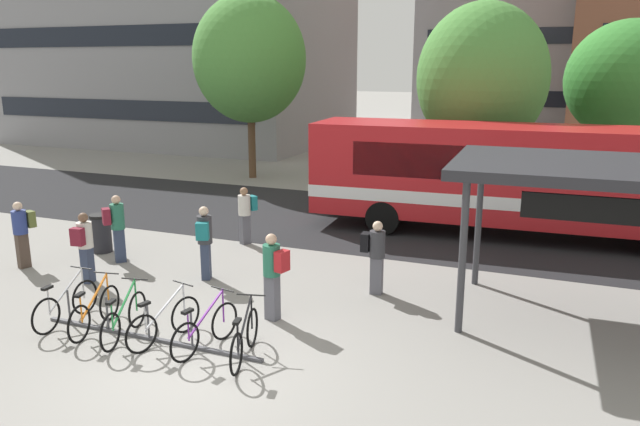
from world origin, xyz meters
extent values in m
plane|color=gray|center=(0.00, 0.00, 0.00)|extent=(200.00, 200.00, 0.00)
cube|color=#232326|center=(0.00, 10.37, 0.00)|extent=(80.00, 7.20, 0.01)
cube|color=red|center=(4.21, 10.37, 1.85)|extent=(12.11, 3.16, 2.70)
cube|color=white|center=(4.21, 10.37, 1.20)|extent=(12.14, 3.18, 0.36)
cube|color=black|center=(-1.23, 10.10, 2.98)|extent=(1.12, 2.34, 0.40)
cube|color=black|center=(-1.76, 10.07, 2.12)|extent=(0.19, 2.19, 1.40)
cube|color=black|center=(4.57, 9.15, 2.25)|extent=(9.83, 0.56, 0.97)
cube|color=black|center=(4.45, 11.63, 2.25)|extent=(9.83, 0.56, 0.97)
cylinder|color=black|center=(0.55, 9.03, 0.50)|extent=(1.01, 0.35, 1.00)
cylinder|color=black|center=(0.44, 11.34, 0.50)|extent=(1.01, 0.35, 1.00)
cube|color=#47474C|center=(-1.43, 0.62, 0.03)|extent=(4.66, 0.10, 0.06)
cylinder|color=#47474C|center=(-3.29, 0.63, 0.35)|extent=(0.04, 0.04, 0.70)
cylinder|color=#47474C|center=(-2.36, 0.62, 0.35)|extent=(0.04, 0.04, 0.70)
cylinder|color=#47474C|center=(-1.43, 0.62, 0.35)|extent=(0.04, 0.04, 0.70)
cylinder|color=#47474C|center=(-0.50, 0.62, 0.35)|extent=(0.04, 0.04, 0.70)
cylinder|color=#47474C|center=(0.44, 0.61, 0.35)|extent=(0.04, 0.04, 0.70)
torus|color=black|center=(-3.36, 1.14, 0.35)|extent=(0.06, 0.70, 0.70)
torus|color=black|center=(-3.34, 0.12, 0.35)|extent=(0.06, 0.70, 0.70)
cube|color=#B7BABF|center=(-3.35, 0.65, 0.67)|extent=(0.05, 0.92, 0.58)
cylinder|color=#B7BABF|center=(-3.35, 0.22, 0.62)|extent=(0.03, 0.03, 0.55)
cube|color=black|center=(-3.35, 0.22, 0.88)|extent=(0.10, 0.22, 0.05)
cylinder|color=#B7BABF|center=(-3.36, 1.12, 0.67)|extent=(0.03, 0.03, 0.65)
cylinder|color=black|center=(-3.36, 1.12, 0.98)|extent=(0.52, 0.04, 0.03)
torus|color=black|center=(-2.70, 1.08, 0.35)|extent=(0.17, 0.70, 0.70)
torus|color=black|center=(-2.52, 0.08, 0.35)|extent=(0.17, 0.70, 0.70)
cube|color=orange|center=(-2.61, 0.60, 0.67)|extent=(0.19, 0.91, 0.58)
cylinder|color=orange|center=(-2.54, 0.17, 0.62)|extent=(0.03, 0.03, 0.55)
cube|color=black|center=(-2.54, 0.17, 0.88)|extent=(0.14, 0.23, 0.05)
cylinder|color=orange|center=(-2.69, 1.06, 0.67)|extent=(0.04, 0.04, 0.65)
cylinder|color=black|center=(-2.69, 1.06, 0.98)|extent=(0.52, 0.12, 0.03)
torus|color=black|center=(-1.97, 1.01, 0.35)|extent=(0.19, 0.70, 0.70)
torus|color=black|center=(-1.76, 0.01, 0.35)|extent=(0.19, 0.70, 0.70)
cube|color=#1E7F38|center=(-1.87, 0.53, 0.67)|extent=(0.22, 0.91, 0.58)
cylinder|color=#1E7F38|center=(-1.78, 0.11, 0.62)|extent=(0.04, 0.04, 0.55)
cube|color=black|center=(-1.78, 0.11, 0.88)|extent=(0.14, 0.24, 0.05)
cylinder|color=#1E7F38|center=(-1.97, 0.99, 0.67)|extent=(0.04, 0.04, 0.65)
cylinder|color=black|center=(-1.97, 0.99, 0.98)|extent=(0.51, 0.13, 0.03)
torus|color=black|center=(-0.98, 1.15, 0.35)|extent=(0.20, 0.70, 0.70)
torus|color=black|center=(-1.21, 0.16, 0.35)|extent=(0.20, 0.70, 0.70)
cube|color=#B7BABF|center=(-1.09, 0.67, 0.67)|extent=(0.24, 0.90, 0.58)
cylinder|color=#B7BABF|center=(-1.19, 0.25, 0.62)|extent=(0.04, 0.04, 0.55)
cube|color=black|center=(-1.19, 0.25, 0.88)|extent=(0.15, 0.24, 0.05)
cylinder|color=#B7BABF|center=(-0.99, 1.13, 0.67)|extent=(0.04, 0.04, 0.65)
cylinder|color=black|center=(-0.99, 1.13, 0.98)|extent=(0.51, 0.14, 0.03)
torus|color=black|center=(-0.16, 1.17, 0.35)|extent=(0.16, 0.70, 0.70)
torus|color=black|center=(-0.33, 0.16, 0.35)|extent=(0.16, 0.70, 0.70)
cube|color=#702893|center=(-0.24, 0.69, 0.67)|extent=(0.19, 0.91, 0.58)
cylinder|color=#702893|center=(-0.31, 0.26, 0.62)|extent=(0.03, 0.03, 0.55)
cube|color=black|center=(-0.31, 0.26, 0.88)|extent=(0.14, 0.23, 0.05)
cylinder|color=#702893|center=(-0.16, 1.15, 0.67)|extent=(0.04, 0.04, 0.65)
cylinder|color=black|center=(-0.16, 1.15, 0.98)|extent=(0.52, 0.12, 0.03)
torus|color=black|center=(0.45, 1.11, 0.35)|extent=(0.21, 0.69, 0.70)
torus|color=black|center=(0.69, 0.12, 0.35)|extent=(0.21, 0.69, 0.70)
cube|color=black|center=(0.56, 0.63, 0.67)|extent=(0.25, 0.90, 0.58)
cylinder|color=black|center=(0.66, 0.22, 0.62)|extent=(0.04, 0.04, 0.55)
cube|color=black|center=(0.66, 0.22, 0.88)|extent=(0.15, 0.24, 0.05)
cylinder|color=black|center=(0.45, 1.09, 0.67)|extent=(0.04, 0.04, 0.65)
cylinder|color=black|center=(0.45, 1.09, 0.98)|extent=(0.51, 0.15, 0.03)
cylinder|color=#38383D|center=(3.77, 3.09, 1.47)|extent=(0.14, 0.14, 2.93)
cylinder|color=#38383D|center=(3.69, 5.82, 1.47)|extent=(0.14, 0.14, 2.93)
cube|color=#28282D|center=(6.34, 4.53, 3.03)|extent=(6.12, 3.70, 0.20)
cube|color=black|center=(6.38, 3.02, 2.58)|extent=(3.34, 0.18, 0.44)
cube|color=#47382D|center=(-6.84, 2.81, 0.44)|extent=(0.27, 0.31, 0.87)
cylinder|color=navy|center=(-6.84, 2.81, 1.16)|extent=(0.42, 0.42, 0.58)
sphere|color=beige|center=(-6.84, 2.81, 1.56)|extent=(0.22, 0.22, 0.22)
cube|color=#56602D|center=(-6.77, 3.06, 1.19)|extent=(0.32, 0.25, 0.40)
cube|color=#565660|center=(0.26, 2.29, 0.46)|extent=(0.30, 0.25, 0.92)
cylinder|color=#23664C|center=(0.26, 2.29, 1.23)|extent=(0.41, 0.41, 0.62)
sphere|color=tan|center=(0.26, 2.29, 1.65)|extent=(0.22, 0.22, 0.22)
cube|color=#B21E23|center=(0.52, 2.23, 1.26)|extent=(0.24, 0.31, 0.40)
cube|color=#565660|center=(1.77, 4.38, 0.42)|extent=(0.27, 0.22, 0.84)
cylinder|color=#333338|center=(1.77, 4.38, 1.13)|extent=(0.37, 0.37, 0.59)
sphere|color=beige|center=(1.77, 4.38, 1.53)|extent=(0.22, 0.22, 0.22)
cube|color=black|center=(1.51, 4.36, 1.16)|extent=(0.20, 0.29, 0.40)
cube|color=#2D3851|center=(-4.92, 4.05, 0.44)|extent=(0.32, 0.33, 0.87)
cylinder|color=#23664C|center=(-4.92, 4.05, 1.19)|extent=(0.48, 0.48, 0.64)
sphere|color=tan|center=(-4.92, 4.05, 1.63)|extent=(0.22, 0.22, 0.22)
cube|color=maroon|center=(-5.09, 3.85, 1.23)|extent=(0.33, 0.32, 0.40)
cube|color=#565660|center=(-2.74, 6.65, 0.42)|extent=(0.30, 0.32, 0.83)
cylinder|color=beige|center=(-2.74, 6.65, 1.11)|extent=(0.46, 0.46, 0.56)
sphere|color=#936B4C|center=(-2.74, 6.65, 1.50)|extent=(0.22, 0.22, 0.22)
cube|color=#197075|center=(-2.62, 6.88, 1.14)|extent=(0.33, 0.29, 0.40)
cube|color=#2D3851|center=(-4.60, 2.58, 0.42)|extent=(0.23, 0.28, 0.84)
cylinder|color=beige|center=(-4.60, 2.58, 1.14)|extent=(0.38, 0.38, 0.59)
sphere|color=brown|center=(-4.60, 2.58, 1.54)|extent=(0.22, 0.22, 0.22)
cube|color=maroon|center=(-4.57, 2.32, 1.17)|extent=(0.30, 0.22, 0.40)
cube|color=#2D3851|center=(-2.21, 3.80, 0.44)|extent=(0.28, 0.32, 0.87)
cylinder|color=#333338|center=(-2.21, 3.80, 1.20)|extent=(0.44, 0.44, 0.65)
sphere|color=beige|center=(-2.21, 3.80, 1.64)|extent=(0.22, 0.22, 0.22)
cube|color=#197075|center=(-2.11, 3.56, 1.23)|extent=(0.33, 0.27, 0.40)
cylinder|color=#232328|center=(-5.94, 4.56, 0.47)|extent=(0.52, 0.52, 0.95)
cylinder|color=black|center=(-5.94, 4.56, 0.99)|extent=(0.55, 0.55, 0.08)
cylinder|color=brown|center=(-7.38, 15.76, 1.42)|extent=(0.32, 0.32, 2.83)
ellipsoid|color=#4C8E3D|center=(-7.38, 15.76, 5.12)|extent=(4.81, 4.81, 5.38)
cylinder|color=brown|center=(2.51, 14.16, 1.13)|extent=(0.32, 0.32, 2.26)
ellipsoid|color=#4C8E3D|center=(2.51, 14.16, 4.44)|extent=(4.47, 4.47, 5.11)
cylinder|color=brown|center=(7.34, 17.73, 1.23)|extent=(0.32, 0.32, 2.47)
ellipsoid|color=#388433|center=(7.34, 17.73, 4.33)|extent=(4.54, 4.54, 4.38)
cube|color=gray|center=(-18.26, 26.51, 7.99)|extent=(19.91, 12.80, 15.98)
cube|color=black|center=(-18.26, 20.07, 2.40)|extent=(17.52, 0.06, 1.10)
cube|color=black|center=(-18.26, 20.07, 6.39)|extent=(17.52, 0.06, 1.10)
cube|color=gray|center=(2.98, 43.74, 6.34)|extent=(17.00, 12.38, 12.68)
cube|color=black|center=(2.98, 37.52, 2.54)|extent=(14.96, 0.06, 1.10)
cube|color=black|center=(2.98, 37.52, 6.76)|extent=(14.96, 0.06, 1.10)
camera|label=1|loc=(5.28, -7.66, 4.91)|focal=33.94mm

